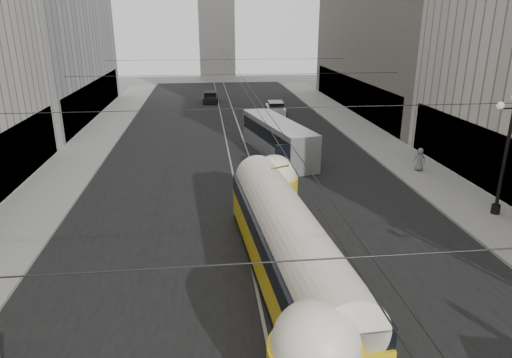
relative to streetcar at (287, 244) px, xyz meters
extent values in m
cube|color=black|center=(-0.50, 19.59, -1.65)|extent=(20.00, 85.00, 0.02)
cube|color=gray|center=(-12.50, 23.09, -1.58)|extent=(4.00, 72.00, 0.15)
cube|color=gray|center=(11.50, 23.09, -1.58)|extent=(4.00, 72.00, 0.15)
cube|color=gray|center=(-1.25, 19.59, -1.65)|extent=(0.12, 85.00, 0.04)
cube|color=gray|center=(0.25, 19.59, -1.65)|extent=(0.12, 85.00, 0.04)
cube|color=black|center=(-14.55, 11.09, 0.35)|extent=(0.10, 18.00, 3.60)
cube|color=black|center=(-14.55, 35.09, 0.35)|extent=(0.10, 25.20, 3.60)
cube|color=black|center=(13.55, 9.09, 0.35)|extent=(0.10, 18.00, 3.60)
cube|color=black|center=(13.55, 35.09, 0.35)|extent=(0.10, 28.80, 3.60)
cube|color=#B2AFA8|center=(-0.50, 67.09, 10.35)|extent=(6.00, 6.00, 24.00)
cylinder|color=black|center=(12.10, 5.09, 1.50)|extent=(0.18, 0.18, 6.00)
cylinder|color=black|center=(12.10, 5.09, -1.25)|extent=(0.44, 0.44, 0.50)
sphere|color=white|center=(11.35, 5.09, 4.25)|extent=(0.36, 0.36, 0.36)
cylinder|color=black|center=(-0.50, -8.91, 4.35)|extent=(25.00, 0.03, 0.03)
cylinder|color=black|center=(-0.50, 5.09, 4.35)|extent=(25.00, 0.03, 0.03)
cylinder|color=black|center=(-0.50, 19.09, 4.35)|extent=(25.00, 0.03, 0.03)
cylinder|color=black|center=(-0.50, 33.09, 4.35)|extent=(25.00, 0.03, 0.03)
cylinder|color=black|center=(-0.50, 23.09, 4.15)|extent=(0.03, 72.00, 0.03)
cylinder|color=black|center=(-0.10, 23.09, 4.15)|extent=(0.03, 72.00, 0.03)
cube|color=gold|center=(0.00, 0.00, -0.66)|extent=(3.37, 13.28, 1.60)
cube|color=black|center=(0.00, 0.00, -1.42)|extent=(3.34, 12.88, 0.28)
cube|color=black|center=(0.00, 0.00, 0.37)|extent=(3.38, 13.08, 0.80)
cylinder|color=silver|center=(0.00, 0.00, 0.65)|extent=(3.08, 13.06, 2.16)
sphere|color=silver|center=(-0.46, -6.45, 0.55)|extent=(2.25, 2.25, 2.25)
cylinder|color=gold|center=(0.46, 6.45, -0.57)|extent=(2.44, 2.44, 2.16)
sphere|color=silver|center=(0.46, 6.45, 0.55)|extent=(2.25, 2.25, 2.25)
cube|color=#A8ABAE|center=(2.42, 17.76, -0.28)|extent=(4.34, 10.80, 2.64)
cube|color=black|center=(2.42, 17.76, 0.16)|extent=(4.28, 10.44, 0.97)
cube|color=black|center=(2.42, 12.52, 0.02)|extent=(2.00, 0.52, 1.23)
cylinder|color=black|center=(1.32, 14.21, -1.21)|extent=(0.30, 0.88, 0.88)
cylinder|color=black|center=(3.52, 14.21, -1.21)|extent=(0.30, 0.88, 0.88)
cylinder|color=black|center=(1.32, 21.30, -1.21)|extent=(0.30, 0.88, 0.88)
cylinder|color=black|center=(3.52, 21.30, -1.21)|extent=(0.30, 0.88, 0.88)
cube|color=white|center=(4.79, 33.94, -1.18)|extent=(2.04, 4.50, 0.78)
cube|color=black|center=(4.79, 33.94, -0.63)|extent=(1.72, 2.51, 0.74)
cylinder|color=black|center=(3.98, 32.44, -1.34)|extent=(0.22, 0.63, 0.63)
cylinder|color=black|center=(5.61, 32.44, -1.34)|extent=(0.22, 0.63, 0.63)
cylinder|color=black|center=(3.98, 35.44, -1.34)|extent=(0.22, 0.63, 0.63)
cylinder|color=black|center=(5.61, 35.44, -1.34)|extent=(0.22, 0.63, 0.63)
cube|color=black|center=(-2.20, 42.71, -1.21)|extent=(1.96, 4.28, 0.74)
cube|color=black|center=(-2.20, 42.71, -0.68)|extent=(1.65, 2.38, 0.70)
cylinder|color=black|center=(-2.97, 41.28, -1.35)|extent=(0.22, 0.59, 0.59)
cylinder|color=black|center=(-1.42, 41.28, -1.35)|extent=(0.22, 0.59, 0.59)
cylinder|color=black|center=(-2.97, 44.13, -1.35)|extent=(0.22, 0.59, 0.59)
cylinder|color=black|center=(-1.42, 44.13, -1.35)|extent=(0.22, 0.59, 0.59)
imported|color=slate|center=(11.36, 12.58, -0.72)|extent=(0.84, 0.61, 1.56)
camera|label=1|loc=(-2.98, -15.56, 8.15)|focal=32.00mm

